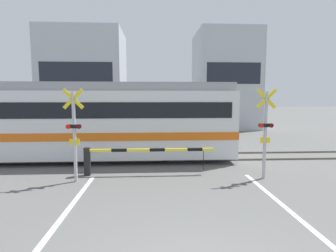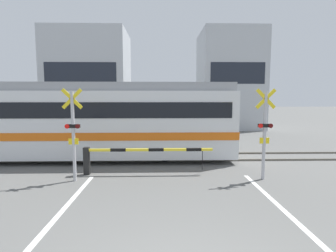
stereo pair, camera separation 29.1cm
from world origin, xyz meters
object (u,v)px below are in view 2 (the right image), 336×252
at_px(commuter_train, 58,119).
at_px(crossing_signal_left, 73,131).
at_px(pedestrian, 169,123).
at_px(crossing_signal_right, 265,130).
at_px(crossing_barrier_far, 194,133).
at_px(crossing_barrier_near, 125,155).

relative_size(commuter_train, crossing_signal_left, 5.11).
bearing_deg(commuter_train, pedestrian, 50.06).
distance_m(crossing_signal_left, crossing_signal_right, 6.38).
distance_m(crossing_barrier_far, crossing_signal_right, 6.69).
relative_size(commuter_train, pedestrian, 9.01).
bearing_deg(crossing_signal_right, pedestrian, 107.14).
bearing_deg(pedestrian, crossing_signal_right, -72.86).
relative_size(crossing_signal_left, crossing_signal_right, 1.00).
relative_size(crossing_barrier_near, crossing_signal_right, 1.51).
xyz_separation_m(crossing_signal_right, pedestrian, (-2.95, 9.57, -0.69)).
height_order(crossing_signal_left, crossing_signal_right, same).
xyz_separation_m(crossing_signal_left, crossing_signal_right, (6.38, 0.00, 0.00)).
height_order(crossing_signal_right, pedestrian, crossing_signal_right).
distance_m(crossing_signal_right, pedestrian, 10.04).
relative_size(crossing_barrier_far, crossing_signal_right, 1.51).
xyz_separation_m(commuter_train, pedestrian, (5.21, 6.22, -0.81)).
bearing_deg(crossing_signal_right, crossing_barrier_far, 103.76).
distance_m(commuter_train, crossing_barrier_near, 4.40).
relative_size(commuter_train, crossing_barrier_near, 3.37).
bearing_deg(crossing_barrier_far, pedestrian, 113.66).
relative_size(crossing_barrier_near, crossing_barrier_far, 1.00).
height_order(crossing_barrier_far, crossing_signal_right, crossing_signal_right).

